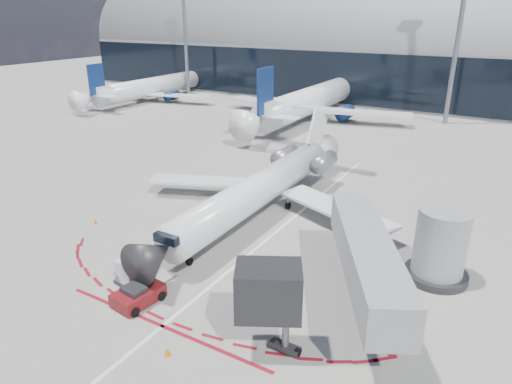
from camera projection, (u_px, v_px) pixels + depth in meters
The scene contains 14 objects.
ground at pixel (265, 242), 34.36m from camera, with size 260.00×260.00×0.00m, color gray.
apron_centerline at pixel (277, 231), 35.96m from camera, with size 0.25×40.00×0.01m, color silver.
apron_stop_bar at pixel (162, 326), 25.14m from camera, with size 14.00×0.25×0.01m, color maroon.
terminal_building at pixel (439, 56), 83.31m from camera, with size 150.00×24.15×24.00m.
jet_bridge at pixel (387, 257), 26.23m from camera, with size 10.03×15.20×4.90m.
light_mast_west at pixel (185, 31), 89.37m from camera, with size 0.70×0.70×25.00m, color slate.
light_mast_centre at pixel (458, 38), 65.88m from camera, with size 0.70×0.70×25.00m, color slate.
regional_jet at pixel (265, 185), 38.76m from camera, with size 23.54×29.03×7.27m.
pushback_tug at pixel (138, 295), 26.99m from camera, with size 2.27×4.70×1.20m.
uld_container at pixel (131, 272), 28.77m from camera, with size 2.01×1.78×1.71m.
safety_cone_left at pixel (95, 221), 37.18m from camera, with size 0.31×0.31×0.43m, color #F56005.
safety_cone_right at pixel (167, 352), 22.90m from camera, with size 0.34×0.34×0.47m, color #F56005.
bg_airliner_0 at pixel (151, 74), 87.31m from camera, with size 31.09×32.92×10.06m, color silver, non-canonical shape.
bg_airliner_1 at pixel (314, 81), 71.91m from camera, with size 36.78×38.94×11.90m, color silver, non-canonical shape.
Camera 1 is at (14.89, -26.68, 16.17)m, focal length 32.00 mm.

